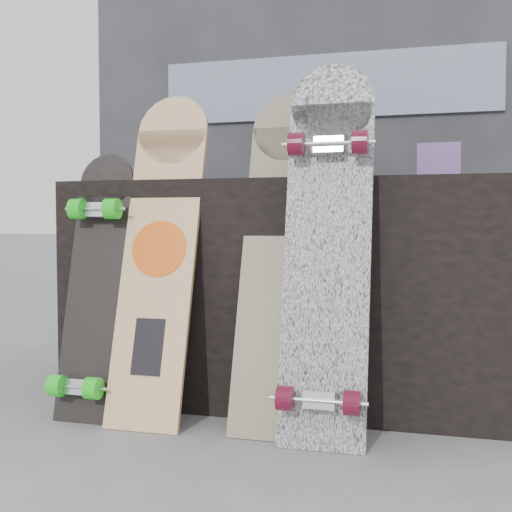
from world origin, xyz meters
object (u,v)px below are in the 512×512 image
(vendor_table, at_px, (293,291))
(longboard_cascadia, at_px, (327,242))
(skateboard_dark, at_px, (94,280))
(longboard_celtic, at_px, (280,245))
(longboard_geisha, at_px, (160,245))

(vendor_table, relative_size, longboard_cascadia, 1.39)
(longboard_cascadia, distance_m, skateboard_dark, 0.81)
(longboard_cascadia, relative_size, skateboard_dark, 1.28)
(vendor_table, distance_m, skateboard_dark, 0.72)
(longboard_celtic, xyz_separation_m, skateboard_dark, (-0.63, -0.08, -0.12))
(vendor_table, bearing_deg, longboard_geisha, -138.49)
(vendor_table, relative_size, skateboard_dark, 1.78)
(longboard_celtic, distance_m, longboard_cascadia, 0.21)
(longboard_geisha, bearing_deg, vendor_table, 41.51)
(longboard_celtic, xyz_separation_m, longboard_cascadia, (0.17, -0.12, 0.01))
(longboard_celtic, relative_size, skateboard_dark, 1.22)
(longboard_geisha, bearing_deg, longboard_celtic, 5.32)
(vendor_table, height_order, longboard_geisha, longboard_geisha)
(longboard_geisha, distance_m, longboard_cascadia, 0.58)
(vendor_table, xyz_separation_m, longboard_cascadia, (0.19, -0.42, 0.20))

